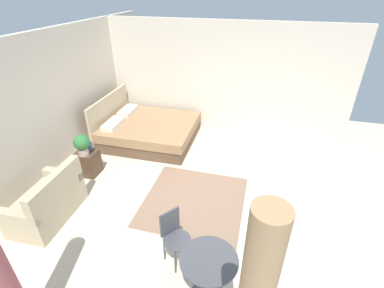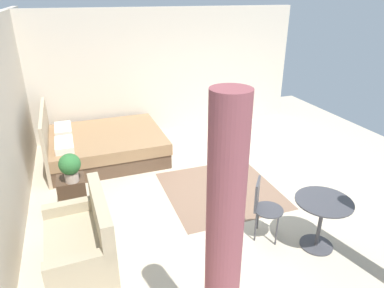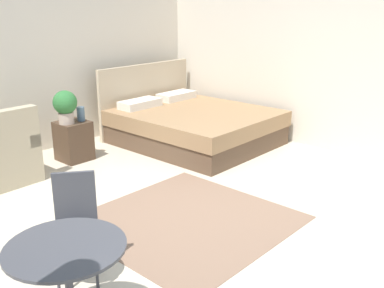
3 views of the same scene
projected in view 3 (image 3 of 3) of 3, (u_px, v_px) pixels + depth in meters
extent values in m
cube|color=beige|center=(190.00, 219.00, 4.51)|extent=(9.15, 9.28, 0.02)
cube|color=beige|center=(22.00, 53.00, 6.10)|extent=(9.15, 0.12, 2.85)
cube|color=beige|center=(338.00, 52.00, 6.24)|extent=(0.12, 6.28, 2.85)
cube|color=#7F604C|center=(187.00, 220.00, 4.46)|extent=(1.88, 1.85, 0.01)
cube|color=brown|center=(196.00, 134.00, 6.88)|extent=(1.91, 2.19, 0.29)
cube|color=#93704C|center=(196.00, 118.00, 6.80)|extent=(1.95, 2.23, 0.23)
cube|color=tan|center=(146.00, 98.00, 7.46)|extent=(1.94, 0.08, 1.13)
cube|color=silver|center=(140.00, 104.00, 6.96)|extent=(0.68, 0.33, 0.12)
cube|color=silver|center=(176.00, 96.00, 7.55)|extent=(0.68, 0.33, 0.12)
cube|color=tan|center=(19.00, 135.00, 5.50)|extent=(0.17, 0.76, 0.15)
cube|color=#473323|center=(74.00, 141.00, 6.12)|extent=(0.40, 0.41, 0.54)
cylinder|color=tan|center=(66.00, 118.00, 5.92)|extent=(0.20, 0.20, 0.15)
sphere|color=#2D6B33|center=(65.00, 102.00, 5.86)|extent=(0.32, 0.32, 0.32)
cylinder|color=slate|center=(81.00, 114.00, 6.06)|extent=(0.11, 0.11, 0.19)
cylinder|color=#3F3F44|center=(65.00, 247.00, 2.62)|extent=(0.72, 0.72, 0.02)
cylinder|color=#3F3F44|center=(57.00, 271.00, 3.24)|extent=(0.02, 0.02, 0.43)
cylinder|color=#3F3F44|center=(96.00, 267.00, 3.29)|extent=(0.02, 0.02, 0.43)
cylinder|color=#3F3F44|center=(61.00, 251.00, 3.50)|extent=(0.02, 0.02, 0.43)
cylinder|color=#3F3F44|center=(97.00, 248.00, 3.55)|extent=(0.02, 0.02, 0.43)
cylinder|color=#3F3F44|center=(76.00, 233.00, 3.33)|extent=(0.56, 0.56, 0.02)
cube|color=#3F3F44|center=(75.00, 197.00, 3.42)|extent=(0.27, 0.22, 0.41)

